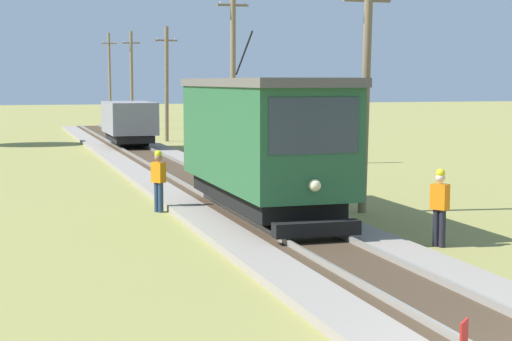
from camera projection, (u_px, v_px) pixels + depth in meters
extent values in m
cube|color=#235633|center=(261.00, 136.00, 22.23)|extent=(2.50, 8.00, 2.60)
cube|color=#56514C|center=(261.00, 82.00, 22.08)|extent=(2.60, 8.32, 0.22)
cube|color=black|center=(261.00, 194.00, 22.40)|extent=(2.10, 7.04, 0.44)
cube|color=#2D3842|center=(315.00, 126.00, 18.36)|extent=(2.10, 0.03, 1.25)
cube|color=#2D3842|center=(305.00, 121.00, 22.56)|extent=(0.02, 6.72, 1.04)
sphere|color=#F4EAB2|center=(315.00, 185.00, 18.46)|extent=(0.28, 0.28, 0.28)
cylinder|color=black|center=(244.00, 53.00, 23.52)|extent=(0.05, 1.67, 1.19)
cube|color=black|center=(317.00, 229.00, 18.43)|extent=(2.00, 0.36, 0.32)
cylinder|color=black|center=(288.00, 206.00, 20.27)|extent=(1.54, 0.80, 0.80)
cylinder|color=black|center=(238.00, 185.00, 24.53)|extent=(1.54, 0.80, 0.80)
cube|color=slate|center=(129.00, 118.00, 45.45)|extent=(2.40, 5.20, 1.70)
cube|color=black|center=(129.00, 137.00, 45.57)|extent=(2.02, 4.78, 0.38)
cylinder|color=black|center=(134.00, 139.00, 44.08)|extent=(1.54, 0.76, 0.76)
cylinder|color=black|center=(125.00, 136.00, 47.05)|extent=(1.54, 0.76, 0.76)
cylinder|color=#7A664C|center=(366.00, 93.00, 23.43)|extent=(0.24, 0.54, 6.80)
cube|color=#7A664C|center=(367.00, 0.00, 23.16)|extent=(1.40, 0.10, 0.10)
cylinder|color=#7A664C|center=(233.00, 75.00, 36.83)|extent=(0.24, 0.34, 8.02)
cube|color=#7A664C|center=(233.00, 5.00, 36.51)|extent=(1.40, 0.10, 0.10)
cylinder|color=silver|center=(221.00, 2.00, 36.34)|extent=(0.08, 0.08, 0.10)
cylinder|color=silver|center=(245.00, 3.00, 36.66)|extent=(0.08, 0.08, 0.10)
cylinder|color=#7A664C|center=(167.00, 84.00, 51.78)|extent=(0.24, 0.59, 7.11)
cube|color=#7A664C|center=(166.00, 40.00, 51.49)|extent=(1.40, 0.10, 0.10)
cylinder|color=silver|center=(157.00, 39.00, 51.32)|extent=(0.08, 0.08, 0.10)
cylinder|color=silver|center=(175.00, 39.00, 51.64)|extent=(0.08, 0.08, 0.10)
cylinder|color=#7A664C|center=(132.00, 80.00, 65.74)|extent=(0.24, 0.28, 7.65)
cube|color=#7A664C|center=(131.00, 43.00, 65.43)|extent=(1.40, 0.10, 0.10)
cylinder|color=silver|center=(124.00, 42.00, 65.26)|extent=(0.08, 0.08, 0.10)
cylinder|color=silver|center=(138.00, 42.00, 65.58)|extent=(0.08, 0.08, 0.10)
cylinder|color=#7A664C|center=(110.00, 77.00, 79.11)|extent=(0.24, 0.66, 8.31)
cube|color=#7A664C|center=(109.00, 43.00, 78.78)|extent=(1.40, 0.10, 0.10)
cylinder|color=silver|center=(103.00, 42.00, 78.61)|extent=(0.08, 0.08, 0.10)
cylinder|color=silver|center=(115.00, 42.00, 78.93)|extent=(0.08, 0.08, 0.10)
cube|color=red|center=(464.00, 333.00, 8.98)|extent=(0.21, 0.21, 0.28)
cylinder|color=black|center=(436.00, 228.00, 18.95)|extent=(0.15, 0.15, 0.86)
cylinder|color=black|center=(442.00, 229.00, 18.84)|extent=(0.15, 0.15, 0.86)
cube|color=orange|center=(440.00, 197.00, 18.82)|extent=(0.40, 0.45, 0.58)
sphere|color=beige|center=(440.00, 178.00, 18.77)|extent=(0.22, 0.22, 0.22)
sphere|color=yellow|center=(440.00, 173.00, 18.76)|extent=(0.21, 0.21, 0.21)
cylinder|color=navy|center=(161.00, 198.00, 23.88)|extent=(0.15, 0.15, 0.86)
cylinder|color=navy|center=(157.00, 197.00, 23.98)|extent=(0.15, 0.15, 0.86)
cube|color=orange|center=(158.00, 172.00, 23.85)|extent=(0.41, 0.45, 0.58)
sphere|color=#936B51|center=(158.00, 157.00, 23.81)|extent=(0.22, 0.22, 0.22)
sphere|color=yellow|center=(158.00, 154.00, 23.80)|extent=(0.21, 0.21, 0.21)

